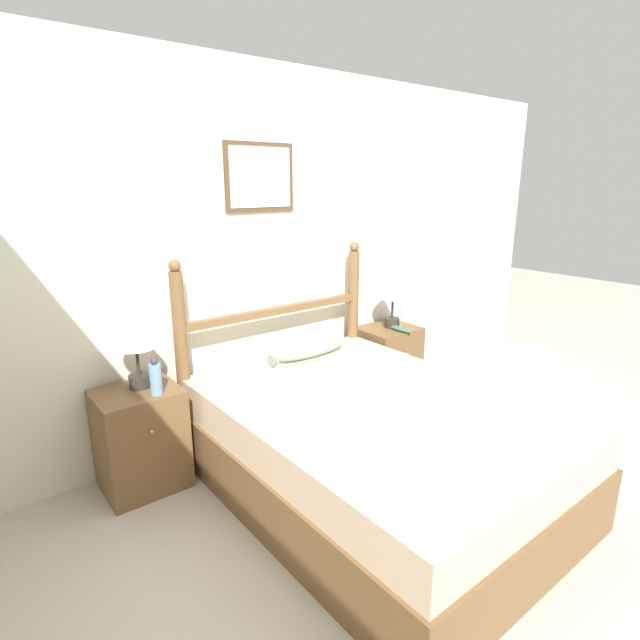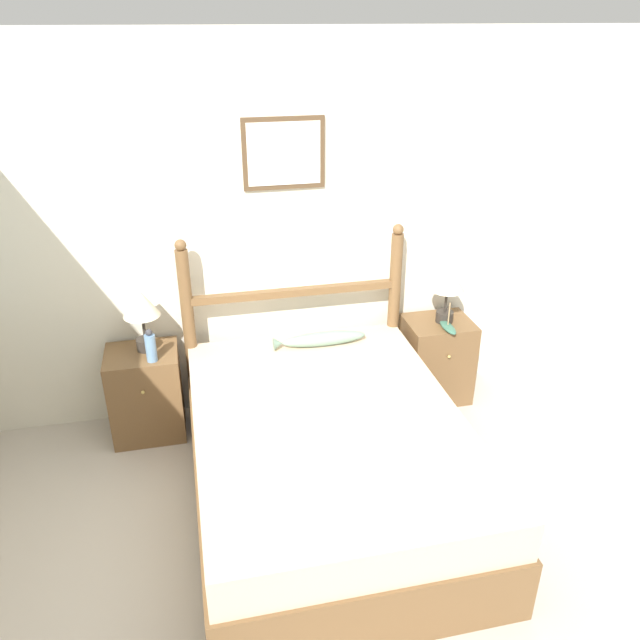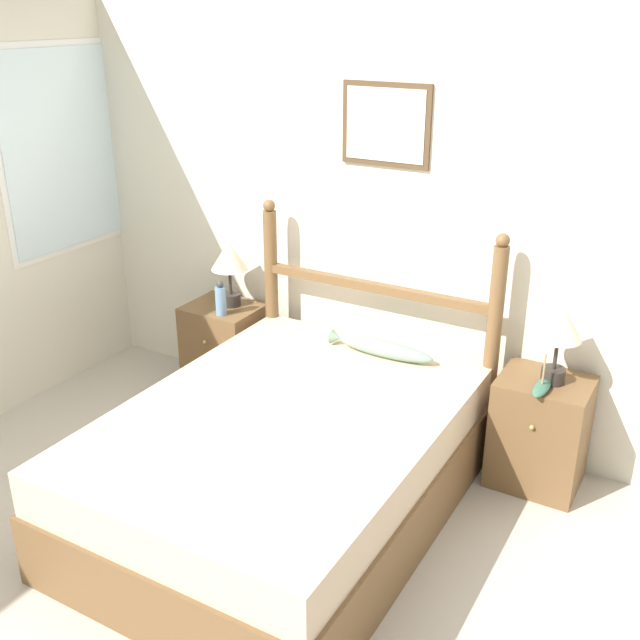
{
  "view_description": "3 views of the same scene",
  "coord_description": "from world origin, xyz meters",
  "px_view_note": "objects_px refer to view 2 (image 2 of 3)",
  "views": [
    {
      "loc": [
        -1.84,
        -1.28,
        1.79
      ],
      "look_at": [
        0.01,
        1.07,
        0.96
      ],
      "focal_mm": 28.0,
      "sensor_mm": 36.0,
      "label": 1
    },
    {
      "loc": [
        -0.67,
        -2.24,
        2.61
      ],
      "look_at": [
        0.05,
        0.91,
        1.01
      ],
      "focal_mm": 35.0,
      "sensor_mm": 36.0,
      "label": 2
    },
    {
      "loc": [
        1.75,
        -2.11,
        2.42
      ],
      "look_at": [
        0.03,
        0.9,
        0.96
      ],
      "focal_mm": 42.0,
      "sensor_mm": 36.0,
      "label": 3
    }
  ],
  "objects_px": {
    "nightstand_right": "(436,359)",
    "table_lamp_right": "(448,282)",
    "model_boat": "(448,327)",
    "table_lamp_left": "(141,307)",
    "fish_pillow": "(321,339)",
    "bed": "(328,458)",
    "nightstand_left": "(146,393)",
    "bottle": "(151,347)"
  },
  "relations": [
    {
      "from": "nightstand_right",
      "to": "fish_pillow",
      "type": "distance_m",
      "value": 0.96
    },
    {
      "from": "bed",
      "to": "table_lamp_left",
      "type": "xyz_separation_m",
      "value": [
        -1.0,
        0.95,
        0.63
      ]
    },
    {
      "from": "nightstand_right",
      "to": "model_boat",
      "type": "bearing_deg",
      "value": -87.02
    },
    {
      "from": "nightstand_left",
      "to": "table_lamp_right",
      "type": "distance_m",
      "value": 2.2
    },
    {
      "from": "bed",
      "to": "fish_pillow",
      "type": "bearing_deg",
      "value": 79.99
    },
    {
      "from": "table_lamp_right",
      "to": "fish_pillow",
      "type": "xyz_separation_m",
      "value": [
        -0.93,
        -0.1,
        -0.29
      ]
    },
    {
      "from": "table_lamp_right",
      "to": "bottle",
      "type": "height_order",
      "value": "table_lamp_right"
    },
    {
      "from": "nightstand_left",
      "to": "bottle",
      "type": "xyz_separation_m",
      "value": [
        0.08,
        -0.12,
        0.41
      ]
    },
    {
      "from": "fish_pillow",
      "to": "bottle",
      "type": "bearing_deg",
      "value": -179.01
    },
    {
      "from": "nightstand_left",
      "to": "fish_pillow",
      "type": "bearing_deg",
      "value": -4.94
    },
    {
      "from": "nightstand_left",
      "to": "model_boat",
      "type": "xyz_separation_m",
      "value": [
        2.09,
        -0.13,
        0.33
      ]
    },
    {
      "from": "model_boat",
      "to": "fish_pillow",
      "type": "height_order",
      "value": "model_boat"
    },
    {
      "from": "table_lamp_left",
      "to": "model_boat",
      "type": "height_order",
      "value": "table_lamp_left"
    },
    {
      "from": "bed",
      "to": "bottle",
      "type": "bearing_deg",
      "value": 140.59
    },
    {
      "from": "nightstand_right",
      "to": "fish_pillow",
      "type": "height_order",
      "value": "fish_pillow"
    },
    {
      "from": "nightstand_right",
      "to": "bottle",
      "type": "height_order",
      "value": "bottle"
    },
    {
      "from": "bottle",
      "to": "fish_pillow",
      "type": "distance_m",
      "value": 1.11
    },
    {
      "from": "nightstand_left",
      "to": "bed",
      "type": "bearing_deg",
      "value": -41.22
    },
    {
      "from": "bottle",
      "to": "table_lamp_right",
      "type": "bearing_deg",
      "value": 3.27
    },
    {
      "from": "bed",
      "to": "nightstand_left",
      "type": "relative_size",
      "value": 3.33
    },
    {
      "from": "table_lamp_left",
      "to": "fish_pillow",
      "type": "xyz_separation_m",
      "value": [
        1.14,
        -0.14,
        -0.29
      ]
    },
    {
      "from": "table_lamp_left",
      "to": "bottle",
      "type": "bearing_deg",
      "value": -76.23
    },
    {
      "from": "bed",
      "to": "nightstand_left",
      "type": "xyz_separation_m",
      "value": [
        -1.04,
        0.91,
        0.02
      ]
    },
    {
      "from": "bed",
      "to": "table_lamp_left",
      "type": "relative_size",
      "value": 4.84
    },
    {
      "from": "nightstand_right",
      "to": "table_lamp_right",
      "type": "relative_size",
      "value": 1.45
    },
    {
      "from": "fish_pillow",
      "to": "nightstand_left",
      "type": "bearing_deg",
      "value": 175.06
    },
    {
      "from": "nightstand_right",
      "to": "model_boat",
      "type": "xyz_separation_m",
      "value": [
        0.01,
        -0.13,
        0.33
      ]
    },
    {
      "from": "table_lamp_right",
      "to": "model_boat",
      "type": "relative_size",
      "value": 1.82
    },
    {
      "from": "model_boat",
      "to": "table_lamp_left",
      "type": "bearing_deg",
      "value": 175.4
    },
    {
      "from": "bed",
      "to": "fish_pillow",
      "type": "relative_size",
      "value": 3.29
    },
    {
      "from": "bed",
      "to": "nightstand_right",
      "type": "xyz_separation_m",
      "value": [
        1.04,
        0.91,
        0.02
      ]
    },
    {
      "from": "nightstand_right",
      "to": "table_lamp_right",
      "type": "xyz_separation_m",
      "value": [
        0.03,
        -0.01,
        0.62
      ]
    },
    {
      "from": "table_lamp_left",
      "to": "table_lamp_right",
      "type": "distance_m",
      "value": 2.07
    },
    {
      "from": "table_lamp_right",
      "to": "bottle",
      "type": "xyz_separation_m",
      "value": [
        -2.03,
        -0.12,
        -0.2
      ]
    },
    {
      "from": "nightstand_left",
      "to": "bottle",
      "type": "relative_size",
      "value": 2.79
    },
    {
      "from": "nightstand_right",
      "to": "bed",
      "type": "bearing_deg",
      "value": -138.78
    },
    {
      "from": "model_boat",
      "to": "fish_pillow",
      "type": "bearing_deg",
      "value": 178.51
    },
    {
      "from": "bed",
      "to": "table_lamp_right",
      "type": "relative_size",
      "value": 4.84
    },
    {
      "from": "table_lamp_left",
      "to": "bed",
      "type": "bearing_deg",
      "value": -43.52
    },
    {
      "from": "table_lamp_left",
      "to": "bottle",
      "type": "distance_m",
      "value": 0.26
    },
    {
      "from": "bed",
      "to": "model_boat",
      "type": "xyz_separation_m",
      "value": [
        1.05,
        0.79,
        0.35
      ]
    },
    {
      "from": "nightstand_left",
      "to": "table_lamp_left",
      "type": "bearing_deg",
      "value": 44.3
    }
  ]
}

